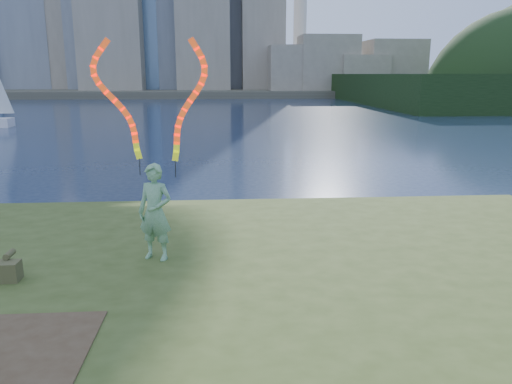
{
  "coord_description": "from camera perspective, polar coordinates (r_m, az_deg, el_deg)",
  "views": [
    {
      "loc": [
        1.0,
        -8.11,
        3.99
      ],
      "look_at": [
        1.64,
        1.0,
        1.82
      ],
      "focal_mm": 35.0,
      "sensor_mm": 36.0,
      "label": 1
    }
  ],
  "objects": [
    {
      "name": "ground",
      "position": [
        9.09,
        -10.16,
        -12.91
      ],
      "size": [
        320.0,
        320.0,
        0.0
      ],
      "primitive_type": "plane",
      "color": "#19253F",
      "rests_on": "ground"
    },
    {
      "name": "grassy_knoll",
      "position": [
        6.93,
        -12.34,
        -18.76
      ],
      "size": [
        20.0,
        18.0,
        0.8
      ],
      "color": "#3A491A",
      "rests_on": "ground"
    },
    {
      "name": "far_shore",
      "position": [
        103.17,
        -4.63,
        11.41
      ],
      "size": [
        320.0,
        40.0,
        1.2
      ],
      "primitive_type": "cube",
      "color": "#4E4839",
      "rests_on": "ground"
    },
    {
      "name": "woman_with_ribbons",
      "position": [
        8.72,
        -11.49,
        1.24
      ],
      "size": [
        1.96,
        0.77,
        4.08
      ],
      "rotation": [
        0.0,
        0.0,
        -0.36
      ],
      "color": "#1A6821",
      "rests_on": "grassy_knoll"
    },
    {
      "name": "canvas_bag",
      "position": [
        8.89,
        -26.69,
        -7.98
      ],
      "size": [
        0.44,
        0.5,
        0.42
      ],
      "rotation": [
        0.0,
        0.0,
        0.01
      ],
      "color": "#474025",
      "rests_on": "grassy_knoll"
    }
  ]
}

